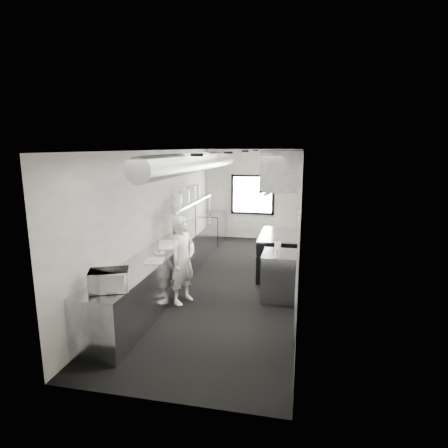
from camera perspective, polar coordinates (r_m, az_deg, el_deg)
The scene contains 35 objects.
floor at distance 8.21m, azimuth 0.56°, elevation -8.71°, with size 3.00×8.00×0.01m, color black.
ceiling at distance 7.70m, azimuth 0.61°, elevation 11.22°, with size 3.00×8.00×0.01m, color silver.
wall_back at distance 11.74m, azimuth 4.40°, elevation 4.50°, with size 3.00×0.02×2.80m, color silver.
wall_front at distance 4.12m, azimuth -10.45°, elevation -9.34°, with size 3.00×0.02×2.80m, color silver.
wall_left at distance 8.25m, azimuth -9.69°, elevation 1.31°, with size 0.02×8.00×2.80m, color silver.
wall_right at distance 7.69m, azimuth 11.61°, elevation 0.48°, with size 0.02×8.00×2.80m, color silver.
wall_cladding at distance 8.18m, azimuth 11.24°, elevation -4.96°, with size 0.03×5.50×1.10m, color gray.
hvac_duct at distance 8.25m, azimuth -3.69°, elevation 9.49°, with size 0.40×0.40×6.40m, color #9CA0A5.
service_window at distance 11.70m, azimuth 4.38°, elevation 4.48°, with size 1.36×0.05×1.25m.
exhaust_hood at distance 8.27m, azimuth 9.11°, elevation 8.27°, with size 0.81×2.20×0.88m.
prep_counter at distance 7.91m, azimuth -8.40°, elevation -6.21°, with size 0.70×6.00×0.90m, color gray.
pass_shelf at distance 9.06m, azimuth -5.59°, elevation 3.21°, with size 0.45×3.00×0.68m.
range at distance 8.60m, azimuth 8.31°, elevation -4.59°, with size 0.88×1.60×0.94m.
bottle_station at distance 7.27m, azimuth 8.48°, elevation -7.83°, with size 0.65×0.80×0.90m, color gray.
far_work_table at distance 11.33m, azimuth -1.98°, elevation -0.60°, with size 0.70×1.20×0.90m, color gray.
notice_sheet_a at distance 6.47m, azimuth 11.34°, elevation 0.20°, with size 0.02×0.28×0.38m, color silver.
notice_sheet_b at distance 6.14m, azimuth 11.29°, elevation -0.89°, with size 0.02×0.28×0.38m, color silver.
line_cook at distance 6.95m, azimuth -6.33°, elevation -5.49°, with size 0.60×0.39×1.64m, color silver.
microwave at distance 5.47m, azimuth -17.18°, elevation -8.24°, with size 0.49×0.38×0.30m, color silver.
deli_tub_a at distance 5.96m, azimuth -16.60°, elevation -7.56°, with size 0.14×0.14×0.10m, color #B8C4B4.
deli_tub_b at distance 6.17m, azimuth -15.82°, elevation -6.82°, with size 0.14×0.14×0.10m, color #B8C4B4.
newspaper at distance 6.69m, azimuth -10.63°, elevation -5.55°, with size 0.33×0.41×0.01m, color white.
small_plate at distance 7.15m, azimuth -9.82°, elevation -4.36°, with size 0.20×0.20×0.02m, color white.
pastry at distance 7.14m, azimuth -9.84°, elevation -3.97°, with size 0.08×0.08×0.08m, color tan.
cutting_board at distance 7.69m, azimuth -8.04°, elevation -3.14°, with size 0.50×0.67×0.02m, color silver.
knife_block at distance 8.51m, azimuth -7.35°, elevation -0.85°, with size 0.11×0.24×0.26m, color brown.
plate_stack_a at distance 8.39m, azimuth -7.21°, elevation 3.62°, with size 0.22×0.22×0.26m, color white.
plate_stack_b at distance 8.75m, azimuth -6.11°, elevation 4.22°, with size 0.26×0.26×0.33m, color white.
plate_stack_c at distance 9.32m, azimuth -5.08°, elevation 4.77°, with size 0.25×0.25×0.35m, color white.
plate_stack_d at distance 9.84m, azimuth -4.32°, elevation 5.09°, with size 0.22×0.22×0.33m, color white.
squeeze_bottle_a at distance 6.84m, azimuth 8.02°, elevation -4.37°, with size 0.06×0.06×0.17m, color silver.
squeeze_bottle_b at distance 6.96m, azimuth 8.33°, elevation -4.10°, with size 0.06×0.06×0.17m, color silver.
squeeze_bottle_c at distance 7.14m, azimuth 8.00°, elevation -3.58°, with size 0.07×0.07×0.20m, color silver.
squeeze_bottle_d at distance 7.29m, azimuth 8.45°, elevation -3.34°, with size 0.06×0.06×0.18m, color silver.
squeeze_bottle_e at distance 7.39m, azimuth 8.47°, elevation -3.21°, with size 0.05×0.05×0.16m, color silver.
Camera 1 is at (1.49, -7.55, 2.87)m, focal length 29.90 mm.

